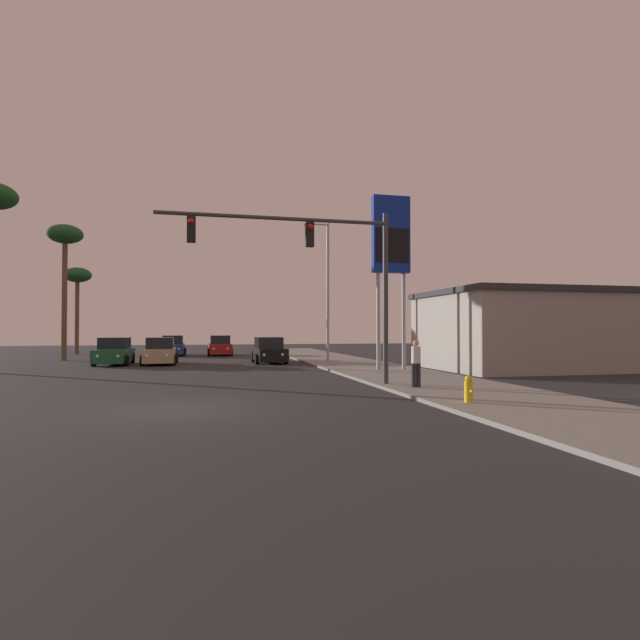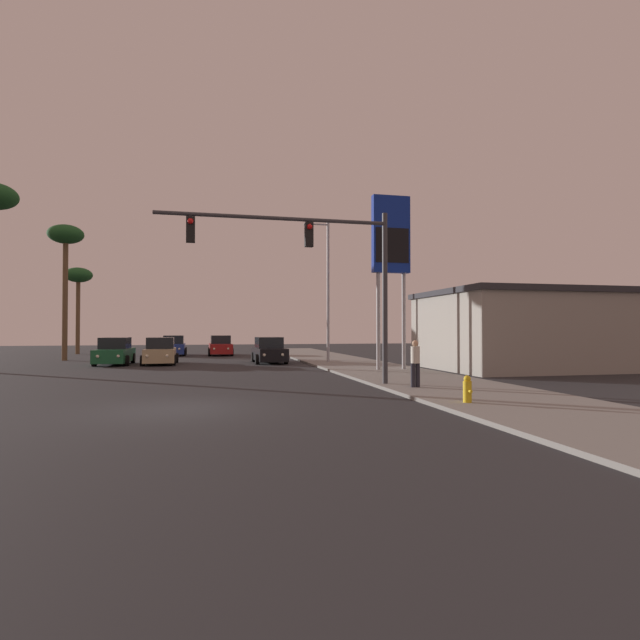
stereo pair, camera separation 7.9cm
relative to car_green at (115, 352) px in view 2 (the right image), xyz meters
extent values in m
plane|color=#28282B|center=(4.72, -18.81, -0.76)|extent=(120.00, 120.00, 0.00)
cube|color=gray|center=(14.22, -8.81, -0.70)|extent=(5.00, 60.00, 0.12)
cube|color=gray|center=(22.72, -8.55, 1.24)|extent=(10.00, 8.00, 4.00)
cube|color=#2D2D33|center=(22.72, -8.55, 3.39)|extent=(10.30, 8.30, 0.30)
cube|color=#195933|center=(0.00, -0.04, -0.18)|extent=(1.92, 4.25, 0.80)
cube|color=black|center=(0.00, 0.11, 0.57)|extent=(1.66, 2.05, 0.70)
cylinder|color=black|center=(-0.90, -1.34, -0.44)|extent=(0.24, 0.64, 0.64)
cylinder|color=black|center=(0.90, -1.34, -0.44)|extent=(0.24, 0.64, 0.64)
cylinder|color=black|center=(-0.90, 1.27, -0.44)|extent=(0.24, 0.64, 0.64)
cylinder|color=black|center=(0.90, 1.27, -0.44)|extent=(0.24, 0.64, 0.64)
sphere|color=#F2EACC|center=(-0.56, -2.16, -0.13)|extent=(0.18, 0.18, 0.18)
sphere|color=#F2EACC|center=(0.56, -2.16, -0.13)|extent=(0.18, 0.18, 0.18)
cube|color=navy|center=(2.85, 10.63, -0.18)|extent=(1.87, 4.23, 0.80)
cube|color=black|center=(2.85, 10.78, 0.57)|extent=(1.63, 2.03, 0.70)
cylinder|color=black|center=(1.95, 9.33, -0.44)|extent=(0.24, 0.64, 0.64)
cylinder|color=black|center=(3.75, 9.33, -0.44)|extent=(0.24, 0.64, 0.64)
cylinder|color=black|center=(1.95, 11.94, -0.44)|extent=(0.24, 0.64, 0.64)
cylinder|color=black|center=(3.75, 11.94, -0.44)|extent=(0.24, 0.64, 0.64)
sphere|color=#F2EACC|center=(2.30, 8.51, -0.13)|extent=(0.18, 0.18, 0.18)
sphere|color=#F2EACC|center=(3.41, 8.51, -0.13)|extent=(0.18, 0.18, 0.18)
cube|color=black|center=(9.53, -0.49, -0.18)|extent=(1.96, 4.27, 0.80)
cube|color=black|center=(9.53, -0.34, 0.57)|extent=(1.68, 2.06, 0.70)
cylinder|color=black|center=(8.63, -1.79, -0.44)|extent=(0.24, 0.64, 0.64)
cylinder|color=black|center=(10.43, -1.79, -0.44)|extent=(0.24, 0.64, 0.64)
cylinder|color=black|center=(8.63, 0.81, -0.44)|extent=(0.24, 0.64, 0.64)
cylinder|color=black|center=(10.43, 0.81, -0.44)|extent=(0.24, 0.64, 0.64)
sphere|color=#F2EACC|center=(8.97, -2.61, -0.13)|extent=(0.18, 0.18, 0.18)
sphere|color=#F2EACC|center=(10.09, -2.61, -0.13)|extent=(0.18, 0.18, 0.18)
cube|color=tan|center=(2.72, -0.24, -0.18)|extent=(1.93, 4.25, 0.80)
cube|color=black|center=(2.72, -0.09, 0.57)|extent=(1.66, 2.05, 0.70)
cylinder|color=black|center=(1.82, -1.55, -0.44)|extent=(0.24, 0.64, 0.64)
cylinder|color=black|center=(3.62, -1.55, -0.44)|extent=(0.24, 0.64, 0.64)
cylinder|color=black|center=(1.82, 1.06, -0.44)|extent=(0.24, 0.64, 0.64)
cylinder|color=black|center=(3.62, 1.06, -0.44)|extent=(0.24, 0.64, 0.64)
sphere|color=#F2EACC|center=(2.16, -2.36, -0.13)|extent=(0.18, 0.18, 0.18)
sphere|color=#F2EACC|center=(3.28, -2.36, -0.13)|extent=(0.18, 0.18, 0.18)
cube|color=maroon|center=(6.70, 10.07, -0.18)|extent=(1.90, 4.24, 0.80)
cube|color=black|center=(6.70, 10.22, 0.57)|extent=(1.65, 2.04, 0.70)
cylinder|color=black|center=(5.80, 8.77, -0.44)|extent=(0.24, 0.64, 0.64)
cylinder|color=black|center=(7.60, 8.77, -0.44)|extent=(0.24, 0.64, 0.64)
cylinder|color=black|center=(5.80, 11.37, -0.44)|extent=(0.24, 0.64, 0.64)
cylinder|color=black|center=(7.60, 11.37, -0.44)|extent=(0.24, 0.64, 0.64)
sphere|color=#F2EACC|center=(6.14, 7.95, -0.13)|extent=(0.18, 0.18, 0.18)
sphere|color=#F2EACC|center=(7.26, 7.95, -0.13)|extent=(0.18, 0.18, 0.18)
cylinder|color=#38383D|center=(12.17, -14.98, 2.61)|extent=(0.20, 0.20, 6.50)
cylinder|color=#38383D|center=(7.94, -14.98, 5.46)|extent=(8.46, 0.14, 0.14)
cube|color=black|center=(9.21, -14.98, 4.91)|extent=(0.30, 0.24, 0.90)
sphere|color=red|center=(9.21, -15.12, 5.18)|extent=(0.20, 0.20, 0.20)
cube|color=black|center=(4.98, -14.98, 4.91)|extent=(0.30, 0.24, 0.90)
sphere|color=red|center=(4.98, -15.12, 5.18)|extent=(0.20, 0.20, 0.20)
cylinder|color=#99999E|center=(13.20, -1.67, 3.86)|extent=(0.18, 0.18, 9.00)
cylinder|color=#99999E|center=(12.50, -1.67, 8.21)|extent=(1.40, 0.10, 0.10)
ellipsoid|color=silver|center=(11.80, -1.67, 8.16)|extent=(0.50, 0.24, 0.20)
cylinder|color=#99999E|center=(14.16, -8.60, 1.86)|extent=(0.20, 0.20, 5.00)
cylinder|color=#99999E|center=(15.56, -8.60, 1.86)|extent=(0.20, 0.20, 5.00)
cube|color=navy|center=(14.86, -8.60, 6.36)|extent=(2.00, 0.40, 4.00)
cube|color=black|center=(14.86, -8.81, 5.76)|extent=(1.80, 0.03, 1.80)
cylinder|color=gold|center=(12.71, -20.14, -0.34)|extent=(0.24, 0.24, 0.60)
sphere|color=gold|center=(12.71, -20.14, 0.02)|extent=(0.20, 0.20, 0.20)
cylinder|color=gold|center=(12.71, -20.31, -0.31)|extent=(0.08, 0.10, 0.08)
cylinder|color=#23232D|center=(12.72, -16.34, -0.22)|extent=(0.16, 0.16, 0.85)
cylinder|color=#23232D|center=(12.90, -16.34, -0.22)|extent=(0.16, 0.16, 0.85)
cylinder|color=beige|center=(12.81, -16.34, 0.51)|extent=(0.32, 0.32, 0.60)
sphere|color=tan|center=(12.81, -16.34, 0.92)|extent=(0.22, 0.22, 0.22)
cylinder|color=brown|center=(-4.17, 5.19, 3.45)|extent=(0.36, 0.36, 8.42)
ellipsoid|color=#1E5123|center=(-4.17, 5.19, 8.14)|extent=(2.40, 2.40, 1.32)
cylinder|color=brown|center=(-5.66, 15.19, 2.53)|extent=(0.36, 0.36, 6.58)
ellipsoid|color=#1E5123|center=(-5.66, 15.19, 6.30)|extent=(2.40, 2.40, 1.32)
camera|label=1|loc=(5.46, -32.90, 1.40)|focal=28.00mm
camera|label=2|loc=(5.54, -32.92, 1.40)|focal=28.00mm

